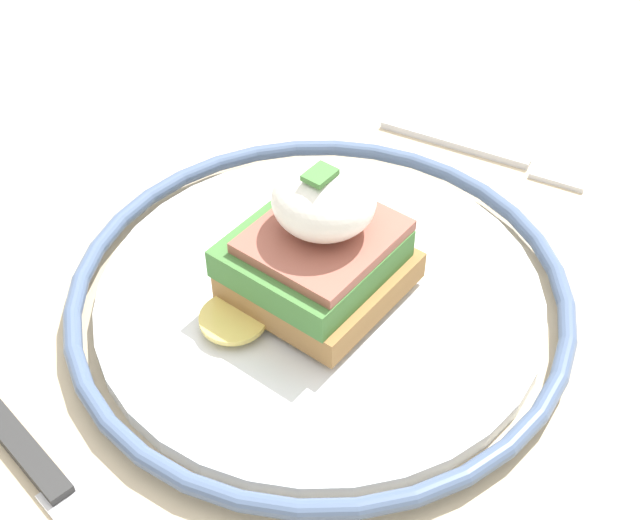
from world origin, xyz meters
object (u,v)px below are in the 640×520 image
(plate, at_px, (320,296))
(fork, at_px, (495,155))
(knife, at_px, (64,499))
(sandwich, at_px, (318,245))

(plate, relative_size, fork, 1.96)
(plate, relative_size, knife, 1.37)
(sandwich, bearing_deg, knife, -4.87)
(knife, bearing_deg, plate, 174.70)
(plate, distance_m, fork, 0.18)
(plate, height_order, knife, plate)
(plate, bearing_deg, knife, -5.30)
(sandwich, height_order, knife, sandwich)
(plate, height_order, fork, plate)
(fork, height_order, knife, knife)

